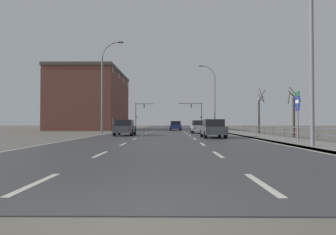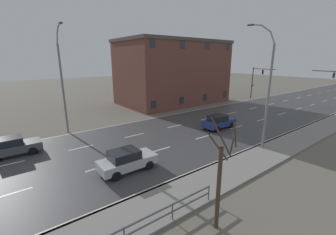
# 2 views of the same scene
# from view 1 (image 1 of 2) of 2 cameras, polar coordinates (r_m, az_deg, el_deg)

# --- Properties ---
(ground_plane) EXTENTS (160.00, 160.00, 0.12)m
(ground_plane) POSITION_cam_1_polar(r_m,az_deg,el_deg) (51.84, 0.01, -2.56)
(ground_plane) COLOR #666056
(road_asphalt_strip) EXTENTS (14.00, 120.00, 0.03)m
(road_asphalt_strip) POSITION_cam_1_polar(r_m,az_deg,el_deg) (63.83, 0.10, -2.22)
(road_asphalt_strip) COLOR #3D3D3F
(road_asphalt_strip) RESTS_ON ground
(sidewalk_right) EXTENTS (3.00, 120.00, 0.12)m
(sidewalk_right) POSITION_cam_1_polar(r_m,az_deg,el_deg) (64.33, 7.64, -2.15)
(sidewalk_right) COLOR gray
(sidewalk_right) RESTS_ON ground
(guardrail) EXTENTS (0.07, 28.34, 1.00)m
(guardrail) POSITION_cam_1_polar(r_m,az_deg,el_deg) (23.98, 23.60, -2.35)
(guardrail) COLOR #515459
(guardrail) RESTS_ON ground
(street_lamp_foreground) EXTENTS (2.28, 0.24, 11.36)m
(street_lamp_foreground) POSITION_cam_1_polar(r_m,az_deg,el_deg) (16.48, 26.59, 14.21)
(street_lamp_foreground) COLOR slate
(street_lamp_foreground) RESTS_ON ground
(street_lamp_midground) EXTENTS (2.60, 0.24, 10.58)m
(street_lamp_midground) POSITION_cam_1_polar(r_m,az_deg,el_deg) (46.22, 9.21, 3.76)
(street_lamp_midground) COLOR slate
(street_lamp_midground) RESTS_ON ground
(street_lamp_left_bank) EXTENTS (2.58, 0.24, 10.87)m
(street_lamp_left_bank) POSITION_cam_1_polar(r_m,az_deg,el_deg) (34.19, -12.90, 5.73)
(street_lamp_left_bank) COLOR slate
(street_lamp_left_bank) RESTS_ON ground
(highway_sign) EXTENTS (0.09, 0.68, 3.26)m
(highway_sign) POSITION_cam_1_polar(r_m,az_deg,el_deg) (19.39, 24.69, 1.41)
(highway_sign) COLOR slate
(highway_sign) RESTS_ON ground
(traffic_signal_right) EXTENTS (5.52, 0.36, 6.16)m
(traffic_signal_right) POSITION_cam_1_polar(r_m,az_deg,el_deg) (67.97, 5.94, 1.29)
(traffic_signal_right) COLOR #38383A
(traffic_signal_right) RESTS_ON ground
(traffic_signal_left) EXTENTS (4.56, 0.36, 6.10)m
(traffic_signal_left) POSITION_cam_1_polar(r_m,az_deg,el_deg) (68.20, -5.86, 1.19)
(traffic_signal_left) COLOR #38383A
(traffic_signal_left) RESTS_ON ground
(car_mid_centre) EXTENTS (1.85, 4.10, 1.57)m
(car_mid_centre) POSITION_cam_1_polar(r_m,az_deg,el_deg) (34.39, 6.27, -1.86)
(car_mid_centre) COLOR #B7B7BC
(car_mid_centre) RESTS_ON ground
(car_far_right) EXTENTS (1.93, 4.15, 1.57)m
(car_far_right) POSITION_cam_1_polar(r_m,az_deg,el_deg) (47.10, 1.52, -1.65)
(car_far_right) COLOR navy
(car_far_right) RESTS_ON ground
(car_distant) EXTENTS (1.87, 4.12, 1.57)m
(car_distant) POSITION_cam_1_polar(r_m,az_deg,el_deg) (28.25, -8.68, -2.02)
(car_distant) COLOR #474C51
(car_distant) RESTS_ON ground
(car_far_left) EXTENTS (1.87, 4.12, 1.57)m
(car_far_left) POSITION_cam_1_polar(r_m,az_deg,el_deg) (24.22, 9.06, -2.18)
(car_far_left) COLOR #474C51
(car_far_left) RESTS_ON ground
(brick_building) EXTENTS (11.27, 18.54, 10.82)m
(brick_building) POSITION_cam_1_polar(r_m,az_deg,el_deg) (55.02, -15.12, 3.28)
(brick_building) COLOR brown
(brick_building) RESTS_ON ground
(bare_tree_near) EXTENTS (1.00, 1.17, 4.38)m
(bare_tree_near) POSITION_cam_1_polar(r_m,az_deg,el_deg) (26.96, 24.03, 0.62)
(bare_tree_near) COLOR #423328
(bare_tree_near) RESTS_ON ground
(bare_tree_mid) EXTENTS (1.06, 1.39, 5.48)m
(bare_tree_mid) POSITION_cam_1_polar(r_m,az_deg,el_deg) (36.72, 17.96, 0.79)
(bare_tree_mid) COLOR #423328
(bare_tree_mid) RESTS_ON ground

